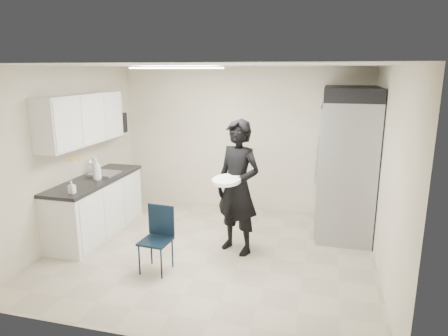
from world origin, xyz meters
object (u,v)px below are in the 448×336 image
(folding_chair, at_px, (155,241))
(lower_counter, at_px, (97,208))
(man_tuxedo, at_px, (238,188))
(commercial_fridge, at_px, (346,168))

(folding_chair, bearing_deg, lower_counter, 151.46)
(man_tuxedo, bearing_deg, commercial_fridge, 61.95)
(commercial_fridge, height_order, folding_chair, commercial_fridge)
(commercial_fridge, relative_size, folding_chair, 2.55)
(lower_counter, distance_m, commercial_fridge, 3.98)
(commercial_fridge, distance_m, man_tuxedo, 1.87)
(folding_chair, distance_m, man_tuxedo, 1.34)
(folding_chair, height_order, man_tuxedo, man_tuxedo)
(commercial_fridge, xyz_separation_m, folding_chair, (-2.37, -1.99, -0.64))
(commercial_fridge, bearing_deg, lower_counter, -164.12)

